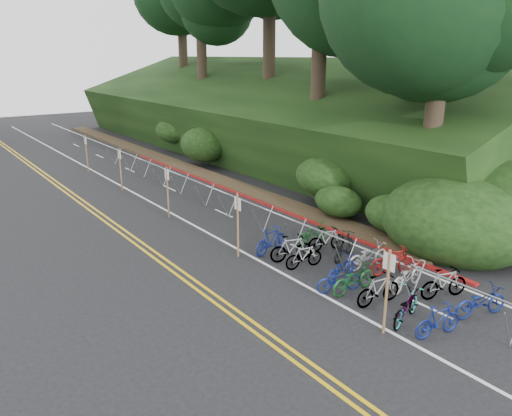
{
  "coord_description": "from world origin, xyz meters",
  "views": [
    {
      "loc": [
        -9.45,
        -10.07,
        7.57
      ],
      "look_at": [
        2.46,
        6.37,
        1.3
      ],
      "focal_mm": 35.0,
      "sensor_mm": 36.0,
      "label": 1
    }
  ],
  "objects": [
    {
      "name": "signposts_rest",
      "position": [
        0.6,
        14.0,
        1.43
      ],
      "size": [
        0.08,
        18.4,
        2.5
      ],
      "color": "brown",
      "rests_on": "ground"
    },
    {
      "name": "bike_front",
      "position": [
        1.63,
        0.53,
        0.43
      ],
      "size": [
        1.03,
        1.72,
        0.86
      ],
      "primitive_type": "imported",
      "rotation": [
        0.0,
        0.0,
        1.26
      ],
      "color": "navy",
      "rests_on": "ground"
    },
    {
      "name": "signpost_near",
      "position": [
        0.79,
        -2.09,
        1.45
      ],
      "size": [
        0.08,
        0.4,
        2.54
      ],
      "color": "brown",
      "rests_on": "ground"
    },
    {
      "name": "embankment",
      "position": [
        12.96,
        19.04,
        2.57
      ],
      "size": [
        14.3,
        48.14,
        9.11
      ],
      "color": "black",
      "rests_on": "ground"
    },
    {
      "name": "bike_racks_rest",
      "position": [
        3.0,
        13.0,
        0.85
      ],
      "size": [
        1.14,
        23.0,
        1.17
      ],
      "color": "gray",
      "rests_on": "ground"
    },
    {
      "name": "red_curb",
      "position": [
        5.7,
        12.0,
        0.05
      ],
      "size": [
        0.25,
        28.0,
        0.1
      ],
      "primitive_type": "cube",
      "color": "maroon",
      "rests_on": "ground"
    },
    {
      "name": "road_markings",
      "position": [
        0.63,
        10.1,
        0.0
      ],
      "size": [
        7.47,
        80.0,
        0.01
      ],
      "color": "gold",
      "rests_on": "ground"
    },
    {
      "name": "ground",
      "position": [
        0.0,
        0.0,
        0.0
      ],
      "size": [
        120.0,
        120.0,
        0.0
      ],
      "primitive_type": "plane",
      "color": "black",
      "rests_on": "ground"
    },
    {
      "name": "bike_rack_front",
      "position": [
        3.01,
        -2.94,
        0.92
      ],
      "size": [
        1.18,
        3.45,
        1.24
      ],
      "color": "gray",
      "rests_on": "ground"
    },
    {
      "name": "bike_valet",
      "position": [
        2.99,
        0.71,
        0.5
      ],
      "size": [
        3.44,
        9.55,
        1.08
      ],
      "color": "navy",
      "rests_on": "ground"
    }
  ]
}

